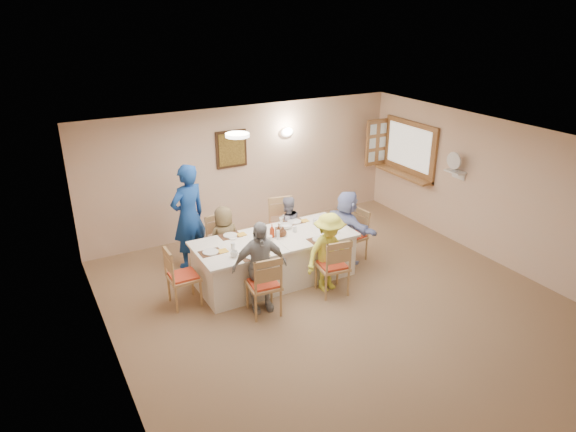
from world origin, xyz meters
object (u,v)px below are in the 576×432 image
chair_back_left (222,243)px  chair_left_end (183,276)px  chair_front_left (264,283)px  diner_front_left (260,267)px  diner_right_end (347,227)px  caregiver (189,217)px  diner_back_right (287,227)px  serving_hatch (410,149)px  desk_fan (455,164)px  chair_front_right (332,265)px  chair_right_end (352,235)px  condiment_ketchup (272,231)px  chair_back_right (284,227)px  diner_front_right (329,252)px  dining_table (275,259)px  diner_back_left (225,240)px

chair_back_left → chair_left_end: chair_left_end is taller
chair_front_left → diner_front_left: diner_front_left is taller
diner_right_end → caregiver: size_ratio=0.71×
chair_back_left → diner_back_right: bearing=-12.7°
serving_hatch → diner_front_left: bearing=-157.6°
desk_fan → chair_front_right: (-3.00, -0.55, -1.06)m
chair_right_end → condiment_ketchup: (-1.58, 0.04, 0.41)m
chair_left_end → chair_back_right: bearing=-70.1°
chair_right_end → diner_front_right: (-0.95, -0.68, 0.19)m
chair_right_end → chair_front_right: bearing=-56.8°
diner_front_left → caregiver: 1.90m
diner_right_end → caregiver: caregiver is taller
chair_back_left → diner_back_right: diner_back_right is taller
dining_table → chair_front_left: bearing=-126.9°
serving_hatch → chair_right_end: serving_hatch is taller
diner_front_left → diner_right_end: diner_front_left is taller
caregiver → diner_front_right: bearing=113.3°
chair_back_left → caregiver: (-0.45, 0.35, 0.46)m
chair_right_end → condiment_ketchup: 1.63m
diner_front_left → caregiver: size_ratio=0.77×
dining_table → diner_back_right: 0.93m
chair_front_right → chair_left_end: size_ratio=1.01×
chair_back_left → diner_front_left: diner_front_left is taller
chair_right_end → caregiver: 2.88m
diner_back_right → diner_front_right: size_ratio=0.87×
diner_back_left → diner_front_left: size_ratio=0.83×
diner_right_end → chair_right_end: bearing=-93.7°
chair_front_left → diner_back_left: size_ratio=0.84×
desk_fan → chair_front_left: bearing=-172.6°
chair_back_left → diner_front_right: diner_front_right is taller
dining_table → diner_front_left: (-0.60, -0.68, 0.33)m
chair_back_right → diner_right_end: bearing=-33.3°
chair_back_right → diner_right_end: diner_right_end is taller
chair_front_left → caregiver: bearing=-71.0°
dining_table → condiment_ketchup: size_ratio=11.70×
chair_back_left → chair_front_right: size_ratio=0.96×
chair_right_end → diner_back_left: size_ratio=0.79×
diner_back_left → diner_right_end: 2.13m
desk_fan → diner_front_right: (-3.00, -0.43, -0.90)m
desk_fan → chair_back_left: desk_fan is taller
serving_hatch → chair_left_end: bearing=-168.2°
serving_hatch → desk_fan: size_ratio=5.00×
dining_table → chair_left_end: bearing=180.0°
chair_front_left → diner_front_right: 1.22m
dining_table → diner_front_right: (0.60, -0.68, 0.27)m
desk_fan → chair_back_left: size_ratio=0.32×
chair_right_end → diner_back_right: (-0.95, 0.68, 0.11)m
serving_hatch → chair_right_end: bearing=-153.0°
diner_front_left → diner_back_right: bearing=57.6°
desk_fan → dining_table: 3.79m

